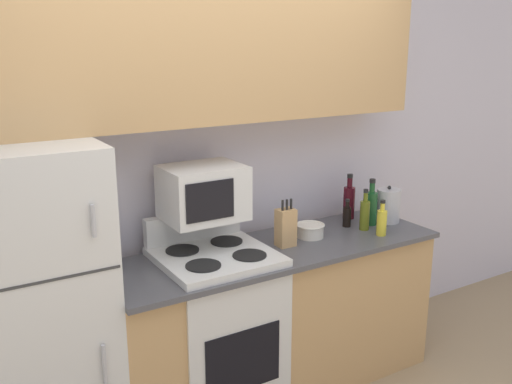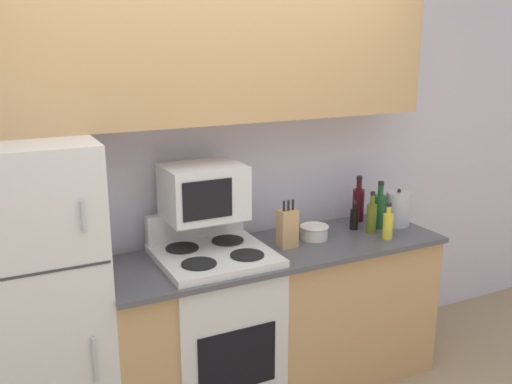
{
  "view_description": "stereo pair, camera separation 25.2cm",
  "coord_description": "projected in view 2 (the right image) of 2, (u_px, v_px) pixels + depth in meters",
  "views": [
    {
      "loc": [
        -1.39,
        -2.28,
        2.06
      ],
      "look_at": [
        0.17,
        0.26,
        1.26
      ],
      "focal_mm": 40.0,
      "sensor_mm": 36.0,
      "label": 1
    },
    {
      "loc": [
        -1.17,
        -2.4,
        2.06
      ],
      "look_at": [
        0.17,
        0.26,
        1.26
      ],
      "focal_mm": 40.0,
      "sensor_mm": 36.0,
      "label": 2
    }
  ],
  "objects": [
    {
      "name": "bowl",
      "position": [
        314.0,
        232.0,
        3.39
      ],
      "size": [
        0.17,
        0.17,
        0.08
      ],
      "color": "silver",
      "rests_on": "lower_cabinets"
    },
    {
      "name": "microwave",
      "position": [
        203.0,
        191.0,
        3.09
      ],
      "size": [
        0.42,
        0.34,
        0.29
      ],
      "color": "silver",
      "rests_on": "stove"
    },
    {
      "name": "bottle_soy_sauce",
      "position": [
        354.0,
        218.0,
        3.55
      ],
      "size": [
        0.05,
        0.05,
        0.18
      ],
      "color": "black",
      "rests_on": "lower_cabinets"
    },
    {
      "name": "upper_cabinets",
      "position": [
        209.0,
        55.0,
        3.02
      ],
      "size": [
        2.62,
        0.33,
        0.71
      ],
      "color": "tan",
      "rests_on": "refrigerator"
    },
    {
      "name": "bottle_olive_oil",
      "position": [
        372.0,
        217.0,
        3.48
      ],
      "size": [
        0.06,
        0.06,
        0.26
      ],
      "color": "#5B6619",
      "rests_on": "lower_cabinets"
    },
    {
      "name": "refrigerator",
      "position": [
        36.0,
        306.0,
        2.75
      ],
      "size": [
        0.63,
        0.67,
        1.63
      ],
      "color": "silver",
      "rests_on": "ground_plane"
    },
    {
      "name": "knife_block",
      "position": [
        287.0,
        228.0,
        3.24
      ],
      "size": [
        0.1,
        0.08,
        0.28
      ],
      "color": "tan",
      "rests_on": "lower_cabinets"
    },
    {
      "name": "lower_cabinets",
      "position": [
        276.0,
        319.0,
        3.38
      ],
      "size": [
        1.99,
        0.62,
        0.91
      ],
      "color": "tan",
      "rests_on": "ground_plane"
    },
    {
      "name": "wall_back",
      "position": [
        199.0,
        177.0,
        3.37
      ],
      "size": [
        8.0,
        0.05,
        2.55
      ],
      "color": "silver",
      "rests_on": "ground_plane"
    },
    {
      "name": "bottle_wine_green",
      "position": [
        380.0,
        210.0,
        3.57
      ],
      "size": [
        0.08,
        0.08,
        0.3
      ],
      "color": "#194C23",
      "rests_on": "lower_cabinets"
    },
    {
      "name": "bottle_wine_red",
      "position": [
        358.0,
        203.0,
        3.71
      ],
      "size": [
        0.08,
        0.08,
        0.3
      ],
      "color": "#470F19",
      "rests_on": "lower_cabinets"
    },
    {
      "name": "kettle",
      "position": [
        398.0,
        209.0,
        3.62
      ],
      "size": [
        0.15,
        0.15,
        0.24
      ],
      "color": "#B7B7BC",
      "rests_on": "lower_cabinets"
    },
    {
      "name": "bottle_cooking_spray",
      "position": [
        388.0,
        225.0,
        3.37
      ],
      "size": [
        0.06,
        0.06,
        0.22
      ],
      "color": "gold",
      "rests_on": "lower_cabinets"
    },
    {
      "name": "stove",
      "position": [
        215.0,
        329.0,
        3.19
      ],
      "size": [
        0.61,
        0.6,
        1.11
      ],
      "color": "silver",
      "rests_on": "ground_plane"
    }
  ]
}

